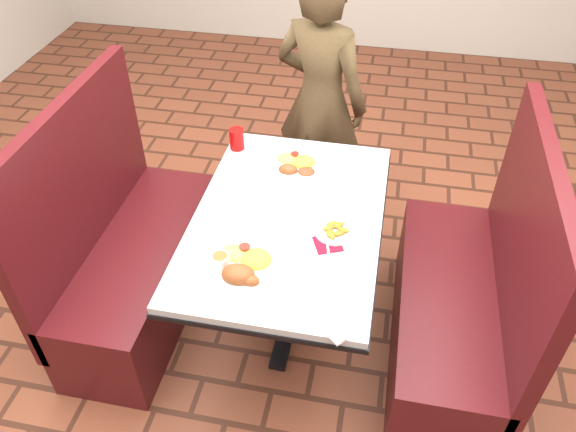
% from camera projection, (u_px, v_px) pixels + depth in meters
% --- Properties ---
extents(dining_table, '(0.81, 1.21, 0.75)m').
position_uv_depth(dining_table, '(288.00, 232.00, 2.47)').
color(dining_table, '#BABDBF').
rests_on(dining_table, ground).
extents(booth_bench_left, '(0.47, 1.20, 1.17)m').
position_uv_depth(booth_bench_left, '(132.00, 259.00, 2.80)').
color(booth_bench_left, '#4C1114').
rests_on(booth_bench_left, ground).
extents(booth_bench_right, '(0.47, 1.20, 1.17)m').
position_uv_depth(booth_bench_right, '(459.00, 308.00, 2.57)').
color(booth_bench_right, '#4C1114').
rests_on(booth_bench_right, ground).
extents(diner_person, '(0.64, 0.53, 1.51)m').
position_uv_depth(diner_person, '(320.00, 102.00, 3.14)').
color(diner_person, brown).
rests_on(diner_person, ground).
extents(near_dinner_plate, '(0.30, 0.30, 0.09)m').
position_uv_depth(near_dinner_plate, '(243.00, 263.00, 2.15)').
color(near_dinner_plate, white).
rests_on(near_dinner_plate, dining_table).
extents(far_dinner_plate, '(0.27, 0.27, 0.07)m').
position_uv_depth(far_dinner_plate, '(297.00, 164.00, 2.66)').
color(far_dinner_plate, white).
rests_on(far_dinner_plate, dining_table).
extents(plantain_plate, '(0.17, 0.17, 0.03)m').
position_uv_depth(plantain_plate, '(335.00, 231.00, 2.32)').
color(plantain_plate, white).
rests_on(plantain_plate, dining_table).
extents(maroon_napkin, '(0.14, 0.14, 0.00)m').
position_uv_depth(maroon_napkin, '(328.00, 244.00, 2.28)').
color(maroon_napkin, maroon).
rests_on(maroon_napkin, dining_table).
extents(spoon_utensil, '(0.03, 0.12, 0.00)m').
position_uv_depth(spoon_utensil, '(328.00, 250.00, 2.25)').
color(spoon_utensil, '#BDBDC1').
rests_on(spoon_utensil, dining_table).
extents(red_tumbler, '(0.07, 0.07, 0.11)m').
position_uv_depth(red_tumbler, '(237.00, 139.00, 2.77)').
color(red_tumbler, '#B80C0C').
rests_on(red_tumbler, dining_table).
extents(paper_napkin, '(0.25, 0.24, 0.01)m').
position_uv_depth(paper_napkin, '(335.00, 317.00, 1.99)').
color(paper_napkin, white).
rests_on(paper_napkin, dining_table).
extents(knife_utensil, '(0.01, 0.17, 0.00)m').
position_uv_depth(knife_utensil, '(243.00, 276.00, 2.13)').
color(knife_utensil, silver).
rests_on(knife_utensil, dining_table).
extents(fork_utensil, '(0.02, 0.14, 0.00)m').
position_uv_depth(fork_utensil, '(251.00, 279.00, 2.12)').
color(fork_utensil, '#B7B8BC').
rests_on(fork_utensil, dining_table).
extents(lettuce_shreds, '(0.28, 0.32, 0.00)m').
position_uv_depth(lettuce_shreds, '(300.00, 208.00, 2.45)').
color(lettuce_shreds, '#A5D153').
rests_on(lettuce_shreds, dining_table).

